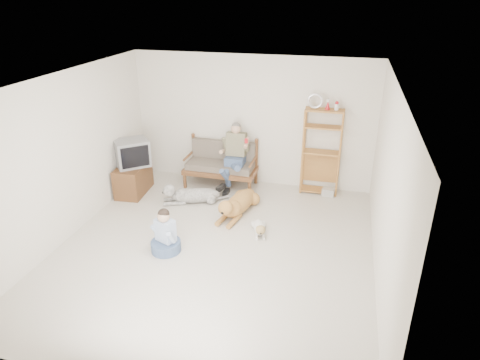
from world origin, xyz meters
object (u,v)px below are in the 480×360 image
(tv_stand, at_px, (133,179))
(golden_retriever, at_px, (237,204))
(loveseat, at_px, (221,163))
(etagere, at_px, (321,151))

(tv_stand, height_order, golden_retriever, tv_stand)
(loveseat, relative_size, golden_retriever, 0.97)
(loveseat, xyz_separation_m, etagere, (2.05, 0.12, 0.41))
(loveseat, height_order, etagere, etagere)
(tv_stand, bearing_deg, golden_retriever, -12.68)
(etagere, xyz_separation_m, tv_stand, (-3.69, -0.95, -0.60))
(etagere, bearing_deg, golden_retriever, -136.94)
(loveseat, distance_m, etagere, 2.09)
(loveseat, height_order, tv_stand, loveseat)
(golden_retriever, bearing_deg, tv_stand, -177.52)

